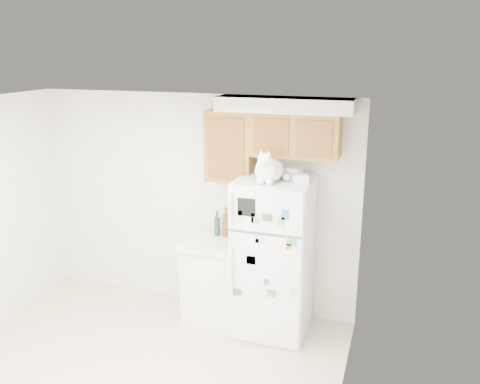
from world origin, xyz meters
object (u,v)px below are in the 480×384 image
at_px(base_counter, 215,279).
at_px(refrigerator, 273,257).
at_px(storage_box_back, 292,172).
at_px(bottle_green, 217,223).
at_px(storage_box_front, 300,179).
at_px(cat, 268,169).
at_px(bottle_amber, 226,222).

bearing_deg(base_counter, refrigerator, -6.10).
xyz_separation_m(storage_box_back, bottle_green, (-0.87, 0.11, -0.69)).
xyz_separation_m(base_counter, storage_box_front, (0.97, -0.16, 1.28)).
distance_m(refrigerator, bottle_green, 0.80).
height_order(base_counter, cat, cat).
relative_size(storage_box_front, bottle_green, 0.52).
relative_size(refrigerator, cat, 3.41).
height_order(bottle_green, bottle_amber, bottle_amber).
distance_m(base_counter, storage_box_front, 1.62).
xyz_separation_m(bottle_green, bottle_amber, (0.11, 0.00, 0.03)).
bearing_deg(storage_box_back, bottle_amber, -175.61).
height_order(cat, bottle_amber, cat).
distance_m(base_counter, bottle_green, 0.63).
distance_m(storage_box_back, storage_box_front, 0.27).
distance_m(bottle_green, bottle_amber, 0.11).
bearing_deg(refrigerator, base_counter, 173.90).
height_order(cat, storage_box_front, cat).
xyz_separation_m(refrigerator, bottle_amber, (-0.62, 0.26, 0.24)).
xyz_separation_m(storage_box_front, bottle_amber, (-0.90, 0.35, -0.65)).
bearing_deg(storage_box_front, base_counter, 151.61).
relative_size(cat, storage_box_front, 3.33).
height_order(base_counter, bottle_green, bottle_green).
distance_m(cat, storage_box_front, 0.33).
height_order(storage_box_front, bottle_green, storage_box_front).
bearing_deg(storage_box_back, cat, -109.44).
relative_size(base_counter, storage_box_back, 5.11).
bearing_deg(base_counter, bottle_amber, 69.38).
distance_m(base_counter, bottle_amber, 0.66).
height_order(refrigerator, storage_box_back, storage_box_back).
bearing_deg(cat, bottle_amber, 146.34).
height_order(refrigerator, base_counter, refrigerator).
height_order(storage_box_back, bottle_green, storage_box_back).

